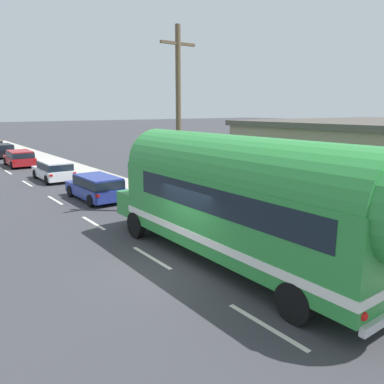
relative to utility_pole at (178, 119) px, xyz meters
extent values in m
plane|color=#38383D|center=(-4.05, -5.51, -4.42)|extent=(300.00, 300.00, 0.00)
cube|color=silver|center=(-4.05, -9.40, -4.42)|extent=(0.14, 2.40, 0.01)
cube|color=silver|center=(-4.05, -4.23, -4.42)|extent=(0.14, 2.40, 0.01)
cube|color=silver|center=(-4.05, 0.72, -4.42)|extent=(0.14, 2.40, 0.01)
cube|color=silver|center=(-4.05, 6.06, -4.42)|extent=(0.14, 2.40, 0.01)
cube|color=silver|center=(-4.05, 12.01, -4.42)|extent=(0.14, 2.40, 0.01)
cube|color=silver|center=(-4.05, 17.81, -4.42)|extent=(0.14, 2.40, 0.01)
cube|color=silver|center=(-0.48, 6.49, -4.42)|extent=(0.12, 80.00, 0.01)
cube|color=#ADA89E|center=(0.71, 4.49, -4.35)|extent=(2.38, 90.00, 0.15)
cylinder|color=brown|center=(0.00, 0.00, -0.17)|extent=(0.24, 0.24, 8.50)
cube|color=brown|center=(0.00, 0.00, 3.28)|extent=(1.80, 0.12, 0.12)
cube|color=#2D8C3D|center=(-2.26, -6.47, -2.67)|extent=(2.54, 9.59, 2.30)
cylinder|color=#2D8C3D|center=(-2.26, -6.47, -1.52)|extent=(2.49, 9.49, 2.45)
cube|color=#2D8C3D|center=(-2.29, -1.03, -3.35)|extent=(2.27, 1.31, 0.95)
cube|color=silver|center=(-2.26, -6.47, -3.32)|extent=(2.58, 9.63, 0.24)
cube|color=black|center=(-2.26, -6.77, -2.07)|extent=(2.57, 7.79, 0.76)
sphere|color=red|center=(-3.29, -11.24, -3.57)|extent=(0.20, 0.20, 0.20)
cube|color=black|center=(-2.28, -1.63, -2.02)|extent=(2.14, 0.11, 0.96)
cube|color=silver|center=(-2.29, -0.34, -3.47)|extent=(0.90, 0.10, 0.56)
cylinder|color=black|center=(-3.45, -2.09, -3.92)|extent=(0.26, 1.00, 1.00)
cylinder|color=black|center=(-1.11, -2.08, -3.92)|extent=(0.26, 1.00, 1.00)
cylinder|color=black|center=(-3.42, -9.66, -3.92)|extent=(0.26, 1.00, 1.00)
cylinder|color=black|center=(-1.08, -9.65, -3.92)|extent=(0.26, 1.00, 1.00)
cube|color=navy|center=(-2.21, 4.92, -3.90)|extent=(1.83, 4.32, 0.60)
cube|color=navy|center=(-2.20, 4.45, -3.33)|extent=(1.62, 3.07, 0.55)
cube|color=black|center=(-2.20, 4.45, -3.36)|extent=(1.68, 3.11, 0.43)
cube|color=red|center=(-2.96, 2.75, -3.72)|extent=(0.20, 0.04, 0.14)
cube|color=red|center=(-1.41, 2.77, -3.72)|extent=(0.20, 0.04, 0.14)
cylinder|color=black|center=(-3.07, 6.37, -4.10)|extent=(0.21, 0.64, 0.64)
cylinder|color=black|center=(-1.37, 6.38, -4.10)|extent=(0.21, 0.64, 0.64)
cylinder|color=black|center=(-3.05, 3.46, -4.10)|extent=(0.21, 0.64, 0.64)
cylinder|color=black|center=(-1.34, 3.48, -4.10)|extent=(0.21, 0.64, 0.64)
cube|color=white|center=(-2.22, 12.25, -3.90)|extent=(1.81, 4.31, 0.60)
cube|color=white|center=(-2.22, 11.77, -3.33)|extent=(1.61, 2.85, 0.55)
cube|color=black|center=(-2.22, 11.77, -3.36)|extent=(1.67, 2.90, 0.43)
cube|color=red|center=(-3.01, 10.09, -3.72)|extent=(0.20, 0.04, 0.14)
cube|color=red|center=(-1.46, 10.08, -3.72)|extent=(0.20, 0.04, 0.14)
cylinder|color=black|center=(-3.07, 13.70, -4.10)|extent=(0.20, 0.64, 0.64)
cylinder|color=black|center=(-1.36, 13.69, -4.10)|extent=(0.20, 0.64, 0.64)
cylinder|color=black|center=(-3.09, 10.80, -4.10)|extent=(0.20, 0.64, 0.64)
cylinder|color=black|center=(-1.38, 10.79, -4.10)|extent=(0.20, 0.64, 0.64)
cube|color=#A5191E|center=(-2.49, 20.85, -3.90)|extent=(2.02, 4.53, 0.60)
cube|color=#A5191E|center=(-2.50, 20.37, -3.33)|extent=(1.77, 3.08, 0.55)
cube|color=black|center=(-2.50, 20.37, -3.36)|extent=(1.84, 3.12, 0.43)
cube|color=red|center=(-3.38, 18.62, -3.72)|extent=(0.20, 0.05, 0.14)
cube|color=red|center=(-1.74, 18.57, -3.72)|extent=(0.20, 0.05, 0.14)
cylinder|color=black|center=(-3.34, 22.41, -4.10)|extent=(0.22, 0.65, 0.64)
cylinder|color=black|center=(-1.54, 22.35, -4.10)|extent=(0.22, 0.65, 0.64)
cylinder|color=black|center=(-3.44, 19.34, -4.10)|extent=(0.22, 0.65, 0.64)
cylinder|color=black|center=(-1.64, 19.28, -4.10)|extent=(0.22, 0.65, 0.64)
cube|color=black|center=(-2.47, 28.47, -3.90)|extent=(1.98, 4.50, 0.60)
cube|color=black|center=(-2.48, 28.00, -3.33)|extent=(1.75, 3.04, 0.55)
cube|color=black|center=(-2.48, 28.00, -3.36)|extent=(1.81, 3.08, 0.43)
cube|color=red|center=(-1.69, 26.22, -3.72)|extent=(0.20, 0.04, 0.14)
cylinder|color=black|center=(-1.53, 29.99, -4.10)|extent=(0.21, 0.64, 0.64)
cylinder|color=black|center=(-1.60, 26.93, -4.10)|extent=(0.21, 0.64, 0.64)
cube|color=red|center=(-1.42, 33.26, -3.72)|extent=(0.20, 0.04, 0.14)
cylinder|color=black|center=(-1.34, 33.97, -4.10)|extent=(0.20, 0.64, 0.64)
camera|label=1|loc=(-10.16, -14.82, 0.46)|focal=36.04mm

